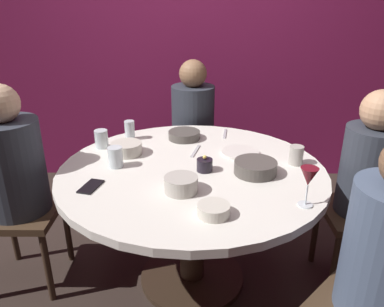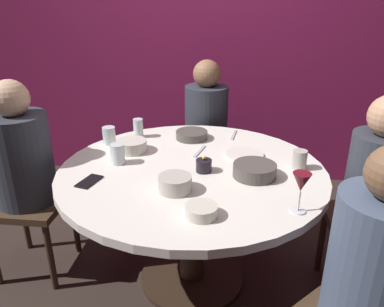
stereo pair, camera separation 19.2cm
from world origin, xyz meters
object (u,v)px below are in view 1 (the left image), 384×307
object	(u,v)px
candle_holder	(205,165)
bowl_rice_portion	(255,167)
seated_diner_back	(193,118)
cup_by_left_diner	(115,157)
bowl_small_white	(184,135)
cup_by_right_diner	(101,139)
cup_center_front	(296,155)
wine_glass	(309,178)
cup_near_candle	(130,130)
bowl_salad_center	(181,184)
bowl_sauce_side	(214,210)
bowl_serving_large	(127,148)
seated_diner_right	(369,171)
dinner_plate	(240,152)
cell_phone	(91,186)
seated_diner_left	(12,168)
dining_table	(192,192)

from	to	relation	value
candle_holder	bowl_rice_portion	size ratio (longest dim) A/B	0.40
seated_diner_back	cup_by_left_diner	size ratio (longest dim) A/B	10.44
bowl_small_white	seated_diner_back	bearing A→B (deg)	83.96
cup_by_right_diner	cup_center_front	bearing A→B (deg)	-11.79
wine_glass	cup_by_left_diner	world-z (taller)	wine_glass
cup_center_front	candle_holder	bearing A→B (deg)	-169.67
bowl_small_white	cup_near_candle	distance (m)	0.34
bowl_salad_center	bowl_sauce_side	world-z (taller)	bowl_salad_center
candle_holder	wine_glass	size ratio (longest dim) A/B	0.49
bowl_salad_center	bowl_serving_large	bearing A→B (deg)	126.20
cup_by_right_diner	bowl_small_white	bearing A→B (deg)	17.41
bowl_sauce_side	cup_center_front	size ratio (longest dim) A/B	1.34
cup_by_left_diner	cup_near_candle	bearing A→B (deg)	88.80
seated_diner_right	cup_near_candle	size ratio (longest dim) A/B	9.62
seated_diner_back	candle_holder	distance (m)	0.96
dinner_plate	cup_by_right_diner	xyz separation A→B (m)	(-0.80, 0.09, 0.05)
cup_near_candle	candle_holder	bearing A→B (deg)	-45.17
seated_diner_right	cup_by_right_diner	bearing A→B (deg)	-10.80
seated_diner_back	cup_near_candle	xyz separation A→B (m)	(-0.39, -0.50, 0.08)
bowl_serving_large	cup_near_candle	xyz separation A→B (m)	(-0.02, 0.24, 0.03)
cell_phone	bowl_small_white	distance (m)	0.77
seated_diner_left	candle_holder	bearing A→B (deg)	-2.06
cup_center_front	wine_glass	bearing A→B (deg)	-98.39
candle_holder	bowl_salad_center	world-z (taller)	candle_holder
dining_table	bowl_serving_large	world-z (taller)	bowl_serving_large
dining_table	bowl_sauce_side	bearing A→B (deg)	-78.68
dinner_plate	bowl_small_white	bearing A→B (deg)	143.85
cup_by_left_diner	bowl_sauce_side	bearing A→B (deg)	-43.75
bowl_salad_center	bowl_sauce_side	distance (m)	0.24
seated_diner_left	bowl_serving_large	world-z (taller)	seated_diner_left
bowl_salad_center	cup_by_right_diner	distance (m)	0.72
dining_table	bowl_sauce_side	size ratio (longest dim) A/B	10.27
candle_holder	cup_near_candle	world-z (taller)	cup_near_candle
seated_diner_left	bowl_rice_portion	distance (m)	1.26
seated_diner_right	bowl_salad_center	distance (m)	1.01
bowl_small_white	cup_by_right_diner	bearing A→B (deg)	-162.59
dinner_plate	dining_table	bearing A→B (deg)	-144.74
bowl_salad_center	cup_near_candle	world-z (taller)	cup_near_candle
seated_diner_back	bowl_salad_center	distance (m)	1.17
bowl_salad_center	cup_by_right_diner	xyz separation A→B (m)	(-0.48, 0.53, 0.02)
bowl_serving_large	cup_center_front	world-z (taller)	cup_center_front
bowl_rice_portion	cup_center_front	size ratio (longest dim) A/B	2.13
seated_diner_right	bowl_salad_center	xyz separation A→B (m)	(-0.97, -0.26, 0.05)
cup_near_candle	seated_diner_right	bearing A→B (deg)	-17.72
cup_by_left_diner	dinner_plate	bearing A→B (deg)	15.19
candle_holder	bowl_small_white	bearing A→B (deg)	104.05
cell_phone	bowl_sauce_side	xyz separation A→B (m)	(0.56, -0.24, 0.02)
seated_diner_left	dinner_plate	bearing A→B (deg)	9.01
seated_diner_left	bowl_salad_center	xyz separation A→B (m)	(0.89, -0.26, 0.04)
bowl_rice_portion	dinner_plate	bearing A→B (deg)	100.22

